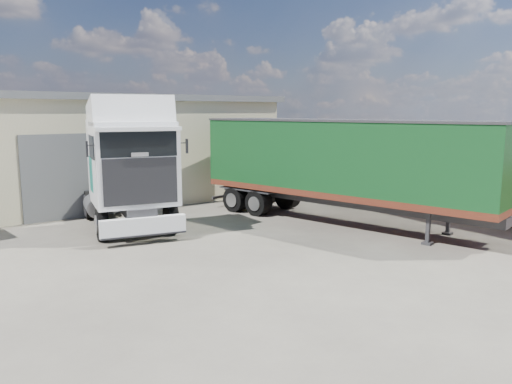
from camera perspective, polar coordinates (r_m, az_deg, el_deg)
ground at (r=14.65m, az=-1.15°, el=-8.76°), size 120.00×120.00×0.00m
brick_boundary_wall at (r=26.33m, az=12.06°, el=1.88°), size 0.35×26.00×2.50m
tractor_unit at (r=19.64m, az=-14.31°, el=1.97°), size 4.37×7.97×5.09m
box_trailer at (r=20.38m, az=9.63°, el=3.57°), size 5.47×12.92×4.20m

